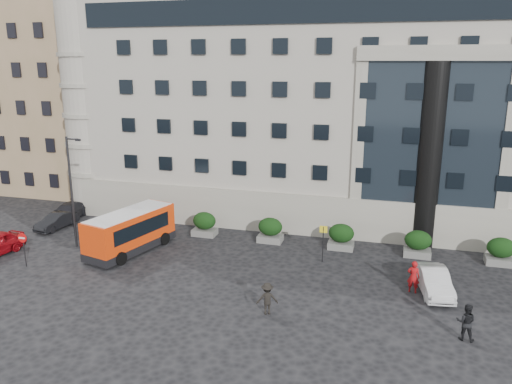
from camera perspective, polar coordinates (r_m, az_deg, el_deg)
ground at (r=30.64m, az=-4.23°, el=-10.38°), size 120.00×120.00×0.00m
civic_building at (r=48.31m, az=11.56°, el=9.74°), size 44.00×24.00×18.00m
entrance_column at (r=36.95m, az=19.20°, el=3.82°), size 1.80×1.80×13.00m
apartment_near at (r=57.08m, az=-20.76°, el=10.84°), size 14.00×14.00×20.00m
apartment_far at (r=73.79m, az=-14.37°, el=12.79°), size 13.00×13.00×22.00m
hedge_a at (r=38.41m, az=-5.91°, el=-3.62°), size 1.80×1.26×1.84m
hedge_b at (r=36.88m, az=1.64°, el=-4.34°), size 1.80×1.26×1.84m
hedge_c at (r=36.04m, az=9.71°, el=-5.01°), size 1.80×1.26×1.84m
hedge_d at (r=35.95m, az=18.01°, el=-5.61°), size 1.80×1.26×1.84m
hedge_e at (r=36.60m, az=26.20°, el=-6.08°), size 1.80×1.26×1.84m
street_lamp at (r=37.18m, az=-20.29°, el=0.42°), size 1.16×0.18×8.00m
bus_stop_sign at (r=33.25m, az=7.69°, el=-5.18°), size 0.50×0.08×2.52m
no_entry_sign at (r=35.58m, az=-25.08°, el=-5.28°), size 0.64×0.16×2.32m
minibus at (r=35.94m, az=-14.18°, el=-4.22°), size 4.01×7.23×2.86m
red_truck at (r=49.77m, az=-10.49°, el=0.97°), size 2.43×4.89×2.59m
parked_car_b at (r=42.89m, az=-21.83°, el=-3.10°), size 1.74×3.89×1.24m
parked_car_c at (r=44.84m, az=-20.73°, el=-2.17°), size 2.43×4.82×1.34m
parked_car_d at (r=47.97m, az=-18.66°, el=-0.98°), size 2.54×4.60×1.22m
white_taxi at (r=30.92m, az=19.67°, el=-9.57°), size 2.21×4.51×1.42m
pedestrian_a at (r=30.49m, az=17.55°, el=-9.22°), size 0.75×0.54×1.93m
pedestrian_b at (r=26.56m, az=22.87°, el=-13.53°), size 0.99×0.82×1.86m
pedestrian_c at (r=26.84m, az=1.30°, el=-12.08°), size 1.29×1.00×1.76m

